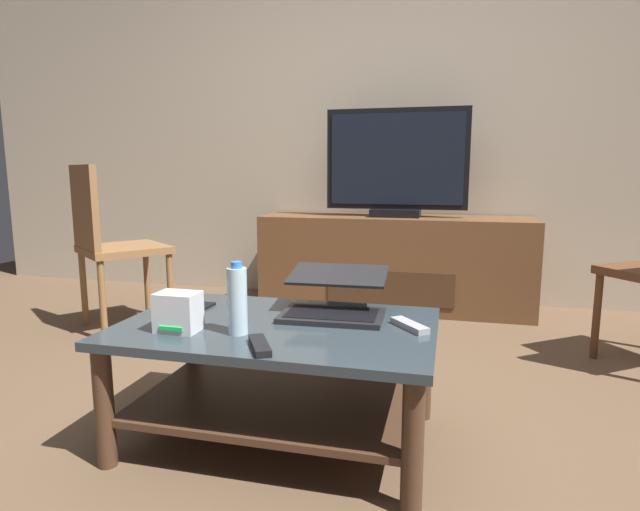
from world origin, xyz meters
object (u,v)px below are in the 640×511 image
object	(u,v)px
cell_phone	(198,308)
soundbar_remote	(410,325)
laptop	(335,298)
water_bottle_near	(237,300)
coffee_table	(278,360)
tv_remote	(261,346)
side_chair	(109,239)
router_box	(178,312)
television	(396,165)
media_cabinet	(395,262)

from	to	relation	value
cell_phone	soundbar_remote	xyz separation A→B (m)	(0.77, -0.05, 0.01)
laptop	water_bottle_near	size ratio (longest dim) A/B	1.59
coffee_table	soundbar_remote	xyz separation A→B (m)	(0.43, 0.05, 0.14)
coffee_table	cell_phone	distance (m)	0.38
coffee_table	soundbar_remote	size ratio (longest dim) A/B	6.46
water_bottle_near	tv_remote	bearing A→B (deg)	-44.07
water_bottle_near	cell_phone	world-z (taller)	water_bottle_near
cell_phone	tv_remote	xyz separation A→B (m)	(0.38, -0.35, 0.01)
side_chair	coffee_table	bearing A→B (deg)	-35.85
coffee_table	laptop	size ratio (longest dim) A/B	2.86
router_box	water_bottle_near	world-z (taller)	water_bottle_near
side_chair	water_bottle_near	distance (m)	1.67
television	laptop	world-z (taller)	television
router_box	tv_remote	world-z (taller)	router_box
media_cabinet	laptop	bearing A→B (deg)	-91.01
side_chair	cell_phone	world-z (taller)	side_chair
coffee_table	soundbar_remote	distance (m)	0.45
water_bottle_near	television	bearing A→B (deg)	82.21
water_bottle_near	soundbar_remote	size ratio (longest dim) A/B	1.42
coffee_table	television	size ratio (longest dim) A/B	1.13
media_cabinet	television	world-z (taller)	television
coffee_table	side_chair	world-z (taller)	side_chair
soundbar_remote	television	bearing A→B (deg)	58.54
coffee_table	cell_phone	world-z (taller)	cell_phone
laptop	router_box	world-z (taller)	laptop
television	side_chair	xyz separation A→B (m)	(-1.53, -0.89, -0.42)
laptop	cell_phone	xyz separation A→B (m)	(-0.50, -0.05, -0.05)
television	side_chair	bearing A→B (deg)	-149.83
coffee_table	water_bottle_near	world-z (taller)	water_bottle_near
laptop	tv_remote	distance (m)	0.43
side_chair	tv_remote	size ratio (longest dim) A/B	5.91
router_box	soundbar_remote	bearing A→B (deg)	16.08
laptop	soundbar_remote	bearing A→B (deg)	-21.25
router_box	tv_remote	bearing A→B (deg)	-17.22
water_bottle_near	coffee_table	bearing A→B (deg)	58.57
side_chair	tv_remote	distance (m)	1.84
cell_phone	laptop	bearing A→B (deg)	8.19
coffee_table	media_cabinet	bearing A→B (deg)	84.24
laptop	water_bottle_near	world-z (taller)	water_bottle_near
side_chair	router_box	size ratio (longest dim) A/B	7.19
media_cabinet	water_bottle_near	size ratio (longest dim) A/B	7.80
laptop	router_box	xyz separation A→B (m)	(-0.44, -0.31, 0.00)
television	router_box	bearing A→B (deg)	-103.03
coffee_table	cell_phone	xyz separation A→B (m)	(-0.34, 0.10, 0.13)
router_box	water_bottle_near	distance (m)	0.20
soundbar_remote	coffee_table	bearing A→B (deg)	147.50
cell_phone	tv_remote	bearing A→B (deg)	-40.76
coffee_table	laptop	distance (m)	0.29
side_chair	water_bottle_near	world-z (taller)	side_chair
media_cabinet	side_chair	xyz separation A→B (m)	(-1.53, -0.91, 0.23)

